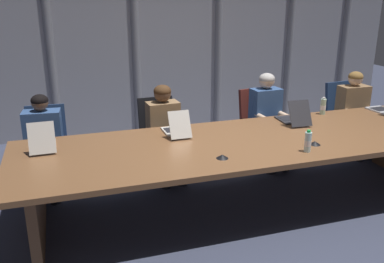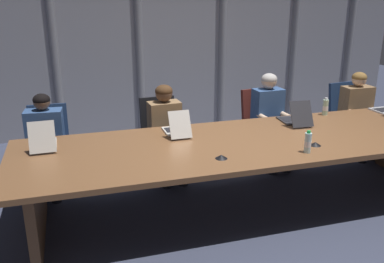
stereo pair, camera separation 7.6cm
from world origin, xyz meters
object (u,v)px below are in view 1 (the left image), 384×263
conference_mic_middle (315,143)px  water_bottle_secondary (308,142)px  person_left_end (43,140)px  conference_mic_left_side (222,156)px  office_chair_center (260,135)px  laptop_left_mid (176,129)px  office_chair_left_end (49,158)px  person_left_mid (165,127)px  laptop_center (293,118)px  office_chair_right_mid (344,126)px  water_bottle_primary (323,107)px  person_right_mid (356,108)px  office_chair_left_mid (160,146)px  person_center (268,115)px  laptop_left_end (43,143)px

conference_mic_middle → water_bottle_secondary: bearing=-141.3°
person_left_end → conference_mic_left_side: person_left_end is taller
person_left_end → office_chair_center: bearing=98.7°
laptop_left_mid → office_chair_left_end: bearing=60.1°
person_left_mid → water_bottle_secondary: bearing=31.1°
water_bottle_secondary → office_chair_left_end: bearing=145.8°
laptop_center → office_chair_right_mid: bearing=-57.2°
office_chair_left_end → water_bottle_primary: size_ratio=4.37×
office_chair_right_mid → water_bottle_secondary: (-1.64, -1.58, 0.48)m
person_right_mid → conference_mic_left_side: (-2.48, -1.34, 0.11)m
person_left_mid → person_right_mid: size_ratio=0.99×
office_chair_left_mid → person_left_mid: 0.34m
person_center → water_bottle_secondary: bearing=-17.2°
conference_mic_left_side → person_center: bearing=49.1°
conference_mic_middle → person_center: bearing=82.1°
water_bottle_secondary → person_right_mid: bearing=40.4°
laptop_left_mid → conference_mic_left_side: laptop_left_mid is taller
person_center → office_chair_left_end: bearing=-96.6°
person_center → conference_mic_middle: (-0.18, -1.28, 0.09)m
office_chair_center → person_center: (0.02, -0.16, 0.32)m
person_left_mid → person_center: person_center is taller
laptop_left_end → water_bottle_secondary: (2.32, -0.82, 0.04)m
office_chair_right_mid → conference_mic_middle: (-1.47, -1.44, 0.40)m
laptop_left_end → person_center: (2.67, 0.60, -0.12)m
office_chair_right_mid → person_left_end: bearing=-93.9°
person_center → water_bottle_primary: bearing=49.7°
water_bottle_secondary → office_chair_center: bearing=78.2°
conference_mic_left_side → office_chair_center: bearing=52.7°
laptop_center → person_left_end: person_left_end is taller
office_chair_center → laptop_left_end: bearing=-84.0°
office_chair_center → person_center: bearing=-2.3°
laptop_left_end → laptop_center: (2.67, 0.03, -0.00)m
laptop_center → office_chair_left_mid: bearing=65.1°
water_bottle_secondary → conference_mic_middle: 0.23m
person_left_mid → person_center: 1.34m
laptop_center → person_center: 0.59m
water_bottle_secondary → person_left_end: bearing=148.9°
office_chair_center → office_chair_right_mid: 1.31m
person_left_end → person_center: size_ratio=0.93×
conference_mic_left_side → laptop_left_end: bearing=154.1°
office_chair_right_mid → person_center: 1.33m
office_chair_left_mid → office_chair_right_mid: size_ratio=0.97×
laptop_left_end → office_chair_left_end: 0.88m
laptop_center → person_right_mid: person_right_mid is taller
person_left_mid → conference_mic_middle: size_ratio=10.11×
person_left_end → conference_mic_middle: 2.83m
water_bottle_secondary → office_chair_right_mid: bearing=43.9°
office_chair_right_mid → water_bottle_secondary: 2.32m
laptop_center → person_left_end: (-2.70, 0.57, -0.17)m
laptop_left_mid → person_left_end: bearing=66.2°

